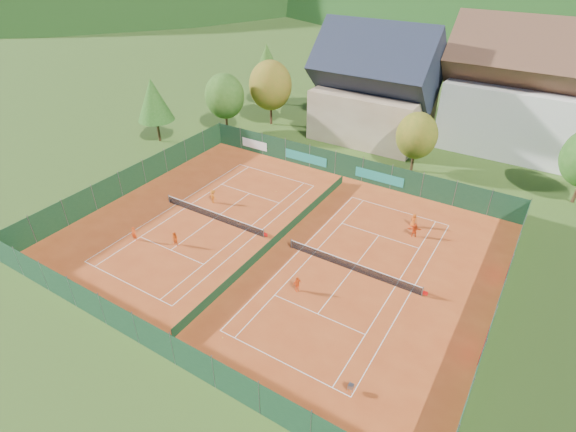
# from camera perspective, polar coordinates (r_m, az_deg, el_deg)

# --- Properties ---
(ground) EXTENTS (600.00, 600.00, 0.00)m
(ground) POSITION_cam_1_polar(r_m,az_deg,el_deg) (44.02, -1.38, -3.41)
(ground) COLOR #2E4C18
(ground) RESTS_ON ground
(clay_pad) EXTENTS (40.00, 32.00, 0.01)m
(clay_pad) POSITION_cam_1_polar(r_m,az_deg,el_deg) (44.00, -1.38, -3.38)
(clay_pad) COLOR #AC4119
(clay_pad) RESTS_ON ground
(court_markings_left) EXTENTS (11.03, 23.83, 0.00)m
(court_markings_left) POSITION_cam_1_polar(r_m,az_deg,el_deg) (48.10, -9.39, -0.37)
(court_markings_left) COLOR white
(court_markings_left) RESTS_ON ground
(court_markings_right) EXTENTS (11.03, 23.83, 0.00)m
(court_markings_right) POSITION_cam_1_polar(r_m,az_deg,el_deg) (41.06, 8.10, -6.82)
(court_markings_right) COLOR white
(court_markings_right) RESTS_ON ground
(tennis_net_left) EXTENTS (13.30, 0.10, 1.02)m
(tennis_net_left) POSITION_cam_1_polar(r_m,az_deg,el_deg) (47.75, -9.30, 0.08)
(tennis_net_left) COLOR #59595B
(tennis_net_left) RESTS_ON ground
(tennis_net_right) EXTENTS (13.30, 0.10, 1.02)m
(tennis_net_right) POSITION_cam_1_polar(r_m,az_deg,el_deg) (40.70, 8.35, -6.35)
(tennis_net_right) COLOR #59595B
(tennis_net_right) RESTS_ON ground
(court_divider) EXTENTS (0.03, 28.80, 1.00)m
(court_divider) POSITION_cam_1_polar(r_m,az_deg,el_deg) (43.71, -1.38, -2.86)
(court_divider) COLOR #13341A
(court_divider) RESTS_ON ground
(fence_north) EXTENTS (40.00, 0.10, 3.00)m
(fence_north) POSITION_cam_1_polar(r_m,az_deg,el_deg) (55.54, 7.28, 6.32)
(fence_north) COLOR #13341E
(fence_north) RESTS_ON ground
(fence_south) EXTENTS (40.00, 0.04, 3.00)m
(fence_south) POSITION_cam_1_polar(r_m,az_deg,el_deg) (34.19, -16.68, -14.73)
(fence_south) COLOR #153B21
(fence_south) RESTS_ON ground
(fence_west) EXTENTS (0.04, 32.00, 3.00)m
(fence_west) POSITION_cam_1_polar(r_m,az_deg,el_deg) (55.19, -19.15, 4.54)
(fence_west) COLOR #153B1D
(fence_west) RESTS_ON ground
(fence_east) EXTENTS (0.09, 32.00, 3.00)m
(fence_east) POSITION_cam_1_polar(r_m,az_deg,el_deg) (38.47, 24.97, -10.53)
(fence_east) COLOR #143923
(fence_east) RESTS_ON ground
(chalet) EXTENTS (16.20, 12.00, 16.00)m
(chalet) POSITION_cam_1_polar(r_m,az_deg,el_deg) (66.64, 10.96, 15.33)
(chalet) COLOR #C9B08E
(chalet) RESTS_ON ground
(hotel_block_a) EXTENTS (21.60, 11.00, 17.25)m
(hotel_block_a) POSITION_cam_1_polar(r_m,az_deg,el_deg) (68.30, 28.30, 13.20)
(hotel_block_a) COLOR silver
(hotel_block_a) RESTS_ON ground
(tree_west_front) EXTENTS (5.72, 5.72, 8.69)m
(tree_west_front) POSITION_cam_1_polar(r_m,az_deg,el_deg) (67.96, -8.05, 14.84)
(tree_west_front) COLOR #4A2C1A
(tree_west_front) RESTS_ON ground
(tree_west_mid) EXTENTS (6.44, 6.44, 9.78)m
(tree_west_mid) POSITION_cam_1_polar(r_m,az_deg,el_deg) (70.04, -2.25, 16.24)
(tree_west_mid) COLOR #462919
(tree_west_mid) RESTS_ON ground
(tree_west_back) EXTENTS (5.60, 5.60, 10.00)m
(tree_west_back) POSITION_cam_1_polar(r_m,az_deg,el_deg) (79.51, -2.68, 18.74)
(tree_west_back) COLOR #4B2C1B
(tree_west_back) RESTS_ON ground
(tree_center) EXTENTS (5.01, 5.01, 7.60)m
(tree_center) POSITION_cam_1_polar(r_m,az_deg,el_deg) (57.47, 16.04, 9.79)
(tree_center) COLOR #412A17
(tree_center) RESTS_ON ground
(tree_west_side) EXTENTS (5.04, 5.04, 9.00)m
(tree_west_side) POSITION_cam_1_polar(r_m,az_deg,el_deg) (66.31, -16.72, 13.96)
(tree_west_side) COLOR #462F19
(tree_west_side) RESTS_ON ground
(ball_hopper) EXTENTS (0.34, 0.34, 0.80)m
(ball_hopper) POSITION_cam_1_polar(r_m,az_deg,el_deg) (31.84, 7.99, -20.61)
(ball_hopper) COLOR slate
(ball_hopper) RESTS_ON ground
(loose_ball_0) EXTENTS (0.07, 0.07, 0.07)m
(loose_ball_0) POSITION_cam_1_polar(r_m,az_deg,el_deg) (45.32, -14.77, -3.38)
(loose_ball_0) COLOR #CCD833
(loose_ball_0) RESTS_ON ground
(loose_ball_1) EXTENTS (0.07, 0.07, 0.07)m
(loose_ball_1) POSITION_cam_1_polar(r_m,az_deg,el_deg) (35.25, -8.30, -15.04)
(loose_ball_1) COLOR #CCD833
(loose_ball_1) RESTS_ON ground
(loose_ball_2) EXTENTS (0.07, 0.07, 0.07)m
(loose_ball_2) POSITION_cam_1_polar(r_m,az_deg,el_deg) (47.05, 0.61, -0.67)
(loose_ball_2) COLOR #CCD833
(loose_ball_2) RESTS_ON ground
(loose_ball_3) EXTENTS (0.07, 0.07, 0.07)m
(loose_ball_3) POSITION_cam_1_polar(r_m,az_deg,el_deg) (52.45, -1.53, 3.13)
(loose_ball_3) COLOR #CCD833
(loose_ball_3) RESTS_ON ground
(player_left_near) EXTENTS (0.63, 0.50, 1.51)m
(player_left_near) POSITION_cam_1_polar(r_m,az_deg,el_deg) (46.42, -18.96, -2.14)
(player_left_near) COLOR #E24814
(player_left_near) RESTS_ON ground
(player_left_mid) EXTENTS (0.76, 0.62, 1.46)m
(player_left_mid) POSITION_cam_1_polar(r_m,az_deg,el_deg) (44.58, -14.17, -2.85)
(player_left_mid) COLOR #F45C15
(player_left_mid) RESTS_ON ground
(player_left_far) EXTENTS (1.11, 0.77, 1.56)m
(player_left_far) POSITION_cam_1_polar(r_m,az_deg,el_deg) (50.67, -9.50, 2.48)
(player_left_far) COLOR #CB5D12
(player_left_far) RESTS_ON ground
(player_right_near) EXTENTS (0.70, 0.95, 1.49)m
(player_right_near) POSITION_cam_1_polar(r_m,az_deg,el_deg) (38.12, 1.17, -8.64)
(player_right_near) COLOR #F85516
(player_right_near) RESTS_ON ground
(player_right_far_a) EXTENTS (0.81, 0.61, 1.49)m
(player_right_far_a) POSITION_cam_1_polar(r_m,az_deg,el_deg) (47.69, 15.68, -0.52)
(player_right_far_a) COLOR #D05212
(player_right_far_a) RESTS_ON ground
(player_right_far_b) EXTENTS (1.44, 0.95, 1.49)m
(player_right_far_b) POSITION_cam_1_polar(r_m,az_deg,el_deg) (46.19, 15.77, -1.72)
(player_right_far_b) COLOR #D74313
(player_right_far_b) RESTS_ON ground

